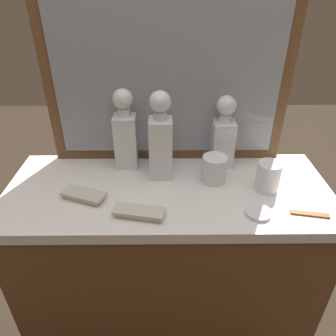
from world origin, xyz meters
name	(u,v)px	position (x,y,z in m)	size (l,w,h in m)	color
ground_plane	(168,329)	(0.00, 0.00, 0.00)	(6.00, 6.00, 0.00)	#2D2319
dresser	(168,270)	(0.00, 0.00, 0.42)	(1.11, 0.46, 0.83)	brown
dresser_mirror	(167,64)	(0.00, 0.21, 1.20)	(0.87, 0.03, 0.73)	brown
crystal_decanter_far_left	(223,138)	(0.20, 0.16, 0.94)	(0.08, 0.08, 0.27)	white
crystal_decanter_front	(161,144)	(-0.02, 0.08, 0.96)	(0.08, 0.08, 0.31)	white
crystal_decanter_left	(126,136)	(-0.15, 0.15, 0.95)	(0.08, 0.08, 0.30)	white
crystal_tumbler_front	(268,178)	(0.33, -0.01, 0.88)	(0.08, 0.08, 0.10)	white
crystal_tumbler_far_left	(214,170)	(0.16, 0.04, 0.88)	(0.09, 0.09, 0.10)	white
silver_brush_rear	(84,195)	(-0.27, -0.06, 0.85)	(0.15, 0.11, 0.02)	#B7A88C
silver_brush_far_right	(139,213)	(-0.09, -0.15, 0.85)	(0.16, 0.08, 0.02)	#B7A88C
porcelain_dish	(258,213)	(0.27, -0.14, 0.84)	(0.08, 0.08, 0.01)	silver
tortoiseshell_comb	(310,214)	(0.43, -0.15, 0.84)	(0.12, 0.04, 0.01)	brown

